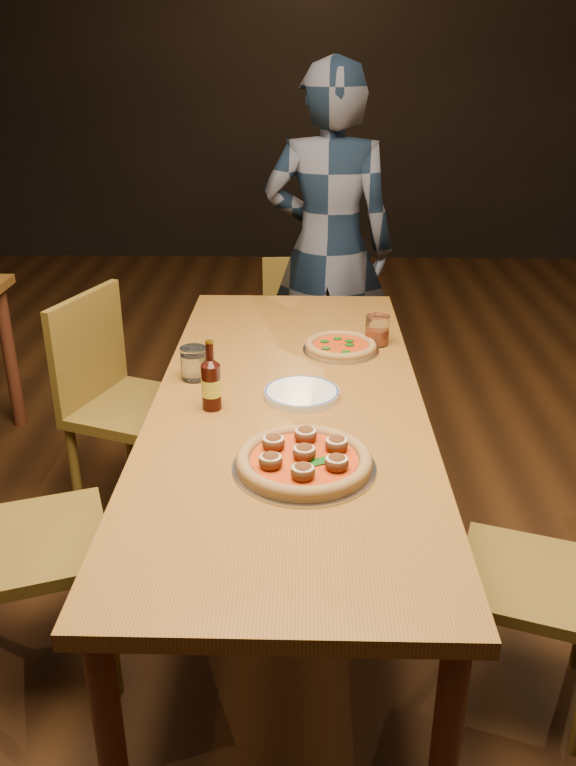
{
  "coord_description": "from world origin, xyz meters",
  "views": [
    {
      "loc": [
        0.05,
        -2.01,
        1.71
      ],
      "look_at": [
        0.0,
        -0.05,
        0.82
      ],
      "focal_mm": 35.0,
      "sensor_mm": 36.0,
      "label": 1
    }
  ],
  "objects_px": {
    "table_main": "(288,419)",
    "chair_main_e": "(533,577)",
    "diner": "(329,249)",
    "pizza_meatball": "(304,460)",
    "beer_bottle": "(211,385)",
    "chair_main_sw": "(138,407)",
    "plate_stack": "(302,394)",
    "pizza_margherita": "(341,346)",
    "water_glass": "(194,363)",
    "amber_glass": "(377,330)",
    "chair_end": "(306,345)",
    "chair_main_nw": "(29,541)"
  },
  "relations": [
    {
      "from": "table_main",
      "to": "chair_main_e",
      "type": "distance_m",
      "value": 0.82
    },
    {
      "from": "diner",
      "to": "pizza_meatball",
      "type": "bearing_deg",
      "value": 92.83
    },
    {
      "from": "beer_bottle",
      "to": "chair_main_sw",
      "type": "bearing_deg",
      "value": 121.65
    },
    {
      "from": "table_main",
      "to": "chair_main_sw",
      "type": "distance_m",
      "value": 0.8
    },
    {
      "from": "plate_stack",
      "to": "diner",
      "type": "distance_m",
      "value": 1.44
    },
    {
      "from": "plate_stack",
      "to": "pizza_margherita",
      "type": "bearing_deg",
      "value": 70.68
    },
    {
      "from": "chair_main_e",
      "to": "diner",
      "type": "bearing_deg",
      "value": -145.71
    },
    {
      "from": "water_glass",
      "to": "amber_glass",
      "type": "relative_size",
      "value": 1.0
    },
    {
      "from": "chair_main_sw",
      "to": "chair_main_e",
      "type": "relative_size",
      "value": 1.13
    },
    {
      "from": "chair_main_e",
      "to": "beer_bottle",
      "type": "height_order",
      "value": "beer_bottle"
    },
    {
      "from": "table_main",
      "to": "chair_end",
      "type": "distance_m",
      "value": 1.32
    },
    {
      "from": "chair_main_nw",
      "to": "plate_stack",
      "type": "height_order",
      "value": "chair_main_nw"
    },
    {
      "from": "table_main",
      "to": "amber_glass",
      "type": "xyz_separation_m",
      "value": [
        0.3,
        0.45,
        0.12
      ]
    },
    {
      "from": "chair_end",
      "to": "water_glass",
      "type": "height_order",
      "value": "water_glass"
    },
    {
      "from": "chair_end",
      "to": "pizza_margherita",
      "type": "relative_size",
      "value": 3.15
    },
    {
      "from": "pizza_meatball",
      "to": "beer_bottle",
      "type": "distance_m",
      "value": 0.43
    },
    {
      "from": "pizza_meatball",
      "to": "chair_main_e",
      "type": "bearing_deg",
      "value": 2.02
    },
    {
      "from": "chair_main_sw",
      "to": "table_main",
      "type": "bearing_deg",
      "value": -111.16
    },
    {
      "from": "chair_main_e",
      "to": "beer_bottle",
      "type": "relative_size",
      "value": 4.0
    },
    {
      "from": "chair_end",
      "to": "plate_stack",
      "type": "relative_size",
      "value": 3.68
    },
    {
      "from": "table_main",
      "to": "pizza_meatball",
      "type": "height_order",
      "value": "pizza_meatball"
    },
    {
      "from": "pizza_margherita",
      "to": "beer_bottle",
      "type": "height_order",
      "value": "beer_bottle"
    },
    {
      "from": "plate_stack",
      "to": "water_glass",
      "type": "distance_m",
      "value": 0.37
    },
    {
      "from": "plate_stack",
      "to": "amber_glass",
      "type": "xyz_separation_m",
      "value": [
        0.26,
        0.44,
        0.04
      ]
    },
    {
      "from": "table_main",
      "to": "plate_stack",
      "type": "xyz_separation_m",
      "value": [
        0.04,
        0.0,
        0.08
      ]
    },
    {
      "from": "chair_main_nw",
      "to": "chair_end",
      "type": "relative_size",
      "value": 1.08
    },
    {
      "from": "chair_main_e",
      "to": "plate_stack",
      "type": "xyz_separation_m",
      "value": [
        -0.63,
        0.39,
        0.35
      ]
    },
    {
      "from": "chair_main_nw",
      "to": "chair_end",
      "type": "bearing_deg",
      "value": -45.73
    },
    {
      "from": "pizza_margherita",
      "to": "table_main",
      "type": "bearing_deg",
      "value": -114.27
    },
    {
      "from": "amber_glass",
      "to": "plate_stack",
      "type": "bearing_deg",
      "value": -120.45
    },
    {
      "from": "pizza_margherita",
      "to": "water_glass",
      "type": "xyz_separation_m",
      "value": [
        -0.47,
        -0.25,
        0.04
      ]
    },
    {
      "from": "chair_main_sw",
      "to": "water_glass",
      "type": "bearing_deg",
      "value": -123.17
    },
    {
      "from": "chair_main_e",
      "to": "pizza_margherita",
      "type": "distance_m",
      "value": 0.98
    },
    {
      "from": "chair_main_sw",
      "to": "pizza_margherita",
      "type": "relative_size",
      "value": 3.5
    },
    {
      "from": "pizza_margherita",
      "to": "beer_bottle",
      "type": "bearing_deg",
      "value": -130.39
    },
    {
      "from": "plate_stack",
      "to": "chair_main_sw",
      "type": "bearing_deg",
      "value": 140.87
    },
    {
      "from": "chair_main_e",
      "to": "diner",
      "type": "relative_size",
      "value": 0.48
    },
    {
      "from": "chair_end",
      "to": "diner",
      "type": "relative_size",
      "value": 0.49
    },
    {
      "from": "table_main",
      "to": "chair_main_sw",
      "type": "xyz_separation_m",
      "value": [
        -0.58,
        0.51,
        -0.22
      ]
    },
    {
      "from": "chair_main_e",
      "to": "diner",
      "type": "height_order",
      "value": "diner"
    },
    {
      "from": "beer_bottle",
      "to": "amber_glass",
      "type": "relative_size",
      "value": 1.95
    },
    {
      "from": "plate_stack",
      "to": "chair_end",
      "type": "bearing_deg",
      "value": 89.47
    },
    {
      "from": "chair_main_sw",
      "to": "beer_bottle",
      "type": "relative_size",
      "value": 4.52
    },
    {
      "from": "water_glass",
      "to": "diner",
      "type": "bearing_deg",
      "value": 70.76
    },
    {
      "from": "pizza_margherita",
      "to": "water_glass",
      "type": "height_order",
      "value": "water_glass"
    },
    {
      "from": "amber_glass",
      "to": "water_glass",
      "type": "bearing_deg",
      "value": -152.31
    },
    {
      "from": "chair_main_sw",
      "to": "chair_end",
      "type": "distance_m",
      "value": 1.01
    },
    {
      "from": "chair_main_nw",
      "to": "chair_main_e",
      "type": "relative_size",
      "value": 1.1
    },
    {
      "from": "chair_main_nw",
      "to": "chair_end",
      "type": "height_order",
      "value": "chair_main_nw"
    },
    {
      "from": "chair_main_nw",
      "to": "amber_glass",
      "type": "distance_m",
      "value": 1.32
    }
  ]
}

